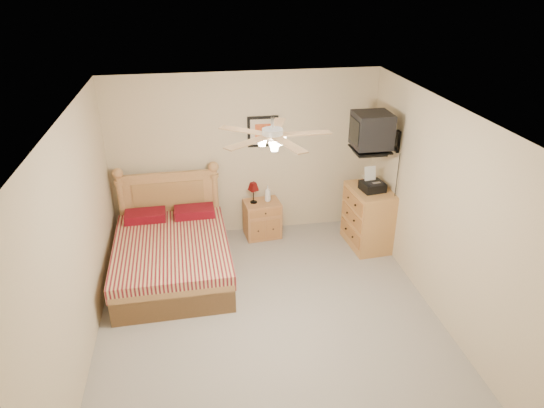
% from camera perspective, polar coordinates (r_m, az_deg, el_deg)
% --- Properties ---
extents(floor, '(4.50, 4.50, 0.00)m').
position_cam_1_polar(floor, '(5.97, -0.29, -13.31)').
color(floor, gray).
rests_on(floor, ground).
extents(ceiling, '(4.00, 4.50, 0.04)m').
position_cam_1_polar(ceiling, '(4.79, -0.35, 10.44)').
color(ceiling, white).
rests_on(ceiling, ground).
extents(wall_back, '(4.00, 0.04, 2.50)m').
position_cam_1_polar(wall_back, '(7.30, -3.18, 5.69)').
color(wall_back, '#CAB795').
rests_on(wall_back, ground).
extents(wall_front, '(4.00, 0.04, 2.50)m').
position_cam_1_polar(wall_front, '(3.51, 6.01, -20.52)').
color(wall_front, '#CAB795').
rests_on(wall_front, ground).
extents(wall_left, '(0.04, 4.50, 2.50)m').
position_cam_1_polar(wall_left, '(5.37, -21.95, -4.27)').
color(wall_left, '#CAB795').
rests_on(wall_left, ground).
extents(wall_right, '(0.04, 4.50, 2.50)m').
position_cam_1_polar(wall_right, '(5.89, 19.26, -1.04)').
color(wall_right, '#CAB795').
rests_on(wall_right, ground).
extents(bed, '(1.52, 1.96, 1.25)m').
position_cam_1_polar(bed, '(6.51, -11.90, -3.64)').
color(bed, '#AA7F4A').
rests_on(bed, ground).
extents(nightstand, '(0.57, 0.45, 0.58)m').
position_cam_1_polar(nightstand, '(7.50, -1.16, -1.76)').
color(nightstand, '#AC6E3E').
rests_on(nightstand, ground).
extents(table_lamp, '(0.22, 0.22, 0.33)m').
position_cam_1_polar(table_lamp, '(7.29, -2.20, 1.35)').
color(table_lamp, '#580A0A').
rests_on(table_lamp, nightstand).
extents(lotion_bottle, '(0.11, 0.11, 0.25)m').
position_cam_1_polar(lotion_bottle, '(7.35, -0.51, 1.25)').
color(lotion_bottle, white).
rests_on(lotion_bottle, nightstand).
extents(framed_picture, '(0.46, 0.04, 0.46)m').
position_cam_1_polar(framed_picture, '(7.20, -1.07, 8.53)').
color(framed_picture, black).
rests_on(framed_picture, wall_back).
extents(dresser, '(0.60, 0.82, 0.92)m').
position_cam_1_polar(dresser, '(7.31, 11.30, -1.55)').
color(dresser, '#BA853F').
rests_on(dresser, ground).
extents(fax_machine, '(0.36, 0.37, 0.33)m').
position_cam_1_polar(fax_machine, '(7.01, 11.81, 2.80)').
color(fax_machine, black).
rests_on(fax_machine, dresser).
extents(magazine_lower, '(0.20, 0.26, 0.02)m').
position_cam_1_polar(magazine_lower, '(7.36, 10.93, 2.73)').
color(magazine_lower, '#BFB498').
rests_on(magazine_lower, dresser).
extents(magazine_upper, '(0.25, 0.29, 0.02)m').
position_cam_1_polar(magazine_upper, '(7.36, 11.00, 2.93)').
color(magazine_upper, tan).
rests_on(magazine_upper, magazine_lower).
extents(wall_tv, '(0.56, 0.46, 0.58)m').
position_cam_1_polar(wall_tv, '(6.70, 12.85, 8.23)').
color(wall_tv, black).
rests_on(wall_tv, wall_right).
extents(ceiling_fan, '(1.14, 1.14, 0.28)m').
position_cam_1_polar(ceiling_fan, '(4.64, 0.05, 8.12)').
color(ceiling_fan, white).
rests_on(ceiling_fan, ceiling).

